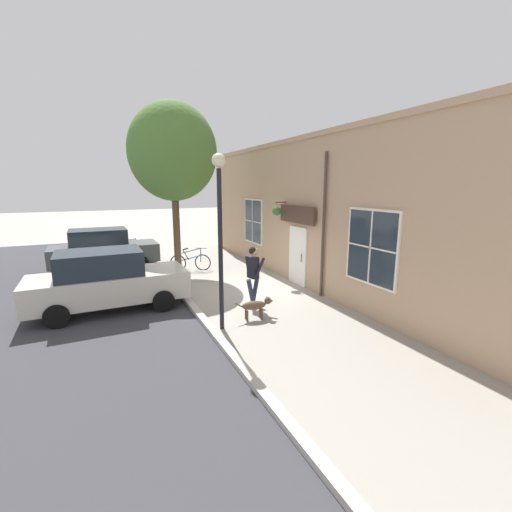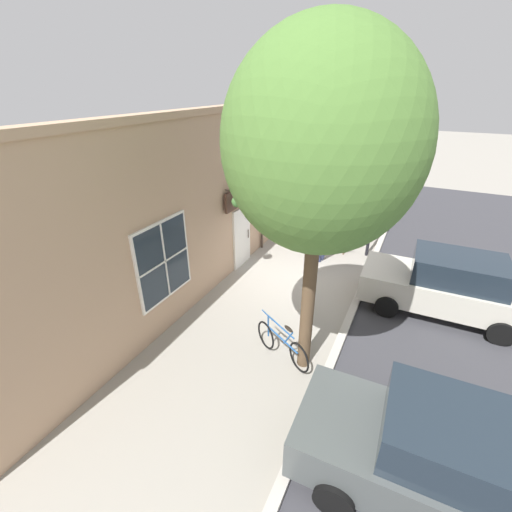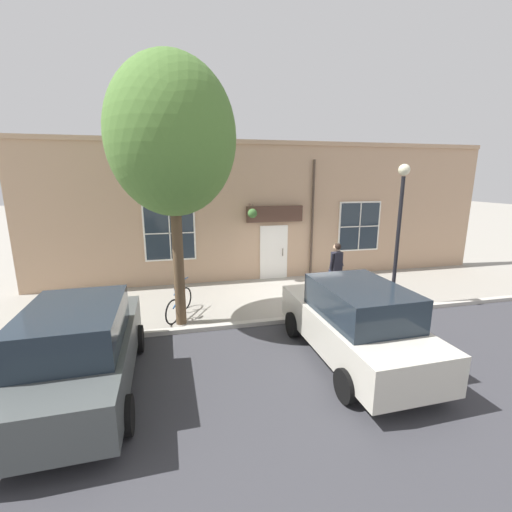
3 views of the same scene
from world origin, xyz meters
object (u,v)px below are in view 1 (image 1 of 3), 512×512
at_px(street_tree_by_curb, 174,154).
at_px(leaning_bicycle, 191,262).
at_px(parked_car_mid_block, 107,280).
at_px(parked_car_nearest_curb, 103,249).
at_px(pedestrian_walking, 253,270).
at_px(street_lamp, 220,216).
at_px(dog_on_leash, 256,305).

bearing_deg(street_tree_by_curb, leaning_bicycle, -174.74).
bearing_deg(parked_car_mid_block, parked_car_nearest_curb, -90.26).
bearing_deg(parked_car_nearest_curb, pedestrian_walking, 119.45).
xyz_separation_m(parked_car_mid_block, street_lamp, (-2.53, 2.70, 1.96)).
distance_m(dog_on_leash, leaning_bicycle, 6.15).
bearing_deg(leaning_bicycle, parked_car_mid_block, 47.54).
bearing_deg(street_lamp, parked_car_mid_block, -46.90).
bearing_deg(parked_car_nearest_curb, parked_car_mid_block, 89.74).
relative_size(dog_on_leash, parked_car_mid_block, 0.25).
height_order(dog_on_leash, street_tree_by_curb, street_tree_by_curb).
xyz_separation_m(leaning_bicycle, parked_car_mid_block, (3.34, 3.65, 0.50)).
relative_size(parked_car_mid_block, street_lamp, 1.02).
bearing_deg(dog_on_leash, parked_car_mid_block, -34.92).
relative_size(street_tree_by_curb, parked_car_nearest_curb, 1.56).
distance_m(street_tree_by_curb, street_lamp, 6.61).
xyz_separation_m(pedestrian_walking, parked_car_nearest_curb, (3.91, -6.93, -0.22)).
xyz_separation_m(dog_on_leash, street_lamp, (1.04, 0.21, 2.45)).
distance_m(street_tree_by_curb, leaning_bicycle, 4.43).
bearing_deg(parked_car_nearest_curb, leaning_bicycle, 151.83).
bearing_deg(street_tree_by_curb, pedestrian_walking, 101.98).
bearing_deg(dog_on_leash, parked_car_nearest_curb, -65.90).
bearing_deg(dog_on_leash, pedestrian_walking, -110.18).
height_order(street_tree_by_curb, parked_car_nearest_curb, street_tree_by_curb).
relative_size(leaning_bicycle, street_lamp, 0.37).
relative_size(street_tree_by_curb, leaning_bicycle, 4.26).
relative_size(parked_car_nearest_curb, parked_car_mid_block, 1.00).
bearing_deg(leaning_bicycle, pedestrian_walking, 96.56).
bearing_deg(leaning_bicycle, parked_car_nearest_curb, -28.17).
height_order(street_tree_by_curb, street_lamp, street_tree_by_curb).
height_order(leaning_bicycle, parked_car_mid_block, parked_car_mid_block).
height_order(dog_on_leash, parked_car_mid_block, parked_car_mid_block).
height_order(parked_car_nearest_curb, street_lamp, street_lamp).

